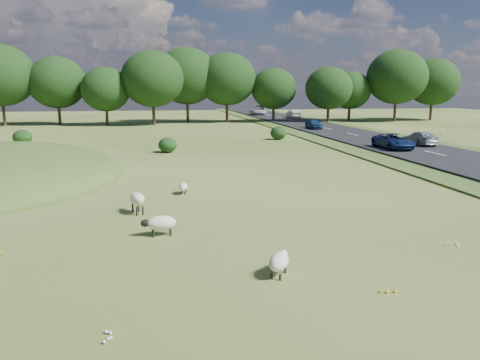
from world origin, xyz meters
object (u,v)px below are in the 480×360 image
object	(u,v)px
sheep_3	(160,223)
car_0	(314,124)
sheep_0	(137,199)
sheep_1	(279,261)
car_5	(259,108)
car_4	(293,114)
car_3	(258,111)
sheep_4	(183,187)
car_2	(420,138)
car_6	(393,141)

from	to	relation	value
sheep_3	car_0	distance (m)	45.40
sheep_0	sheep_1	xyz separation A→B (m)	(4.25, -7.74, -0.21)
car_5	car_4	bearing A→B (deg)	90.00
car_4	sheep_1	bearing A→B (deg)	73.04
car_0	car_4	xyz separation A→B (m)	(3.80, 21.84, 0.09)
car_3	car_4	bearing A→B (deg)	-71.12
sheep_1	sheep_4	xyz separation A→B (m)	(-2.07, 11.24, -0.07)
sheep_3	sheep_4	size ratio (longest dim) A/B	1.26
sheep_0	car_3	world-z (taller)	car_3
car_0	car_2	distance (m)	18.83
sheep_1	sheep_3	size ratio (longest dim) A/B	0.93
sheep_3	car_3	size ratio (longest dim) A/B	0.26
sheep_3	car_5	world-z (taller)	car_5
sheep_4	car_0	xyz separation A→B (m)	(18.71, 33.95, 0.50)
car_0	car_6	world-z (taller)	car_6
sheep_0	car_0	distance (m)	42.89
car_2	car_5	bearing A→B (deg)	-90.00
car_4	sheep_0	bearing A→B (deg)	67.38
car_6	car_2	bearing A→B (deg)	29.91
sheep_3	car_4	world-z (taller)	car_4
sheep_4	car_6	size ratio (longest dim) A/B	0.23
sheep_0	car_6	size ratio (longest dim) A/B	0.29
sheep_0	sheep_4	world-z (taller)	sheep_0
sheep_4	car_3	bearing A→B (deg)	174.93
car_4	car_6	xyz separation A→B (m)	(-3.80, -42.47, -0.07)
car_4	car_5	xyz separation A→B (m)	(0.00, 27.42, -0.10)
sheep_4	car_0	size ratio (longest dim) A/B	0.29
car_3	car_4	size ratio (longest dim) A/B	1.20
sheep_4	car_0	distance (m)	38.77
sheep_4	car_4	world-z (taller)	car_4
car_2	car_4	size ratio (longest dim) A/B	0.98
car_2	car_4	distance (m)	40.28
car_3	car_5	size ratio (longest dim) A/B	1.23
sheep_1	car_0	distance (m)	48.16
car_4	car_6	distance (m)	42.64
sheep_0	car_0	size ratio (longest dim) A/B	0.37
sheep_3	car_6	distance (m)	28.36
car_0	car_6	xyz separation A→B (m)	(0.00, -20.63, 0.02)
sheep_0	sheep_4	size ratio (longest dim) A/B	1.29
sheep_0	car_0	xyz separation A→B (m)	(20.90, 37.45, 0.22)
sheep_4	car_0	bearing A→B (deg)	161.70
car_6	sheep_1	bearing A→B (deg)	-124.13
car_0	car_3	world-z (taller)	car_3
sheep_4	car_5	size ratio (longest dim) A/B	0.25
car_3	car_2	bearing A→B (deg)	-85.77
car_3	car_6	world-z (taller)	car_3
sheep_1	car_2	size ratio (longest dim) A/B	0.29
car_0	car_5	bearing A→B (deg)	85.59
sheep_4	car_3	size ratio (longest dim) A/B	0.20
sheep_1	car_4	bearing A→B (deg)	12.91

